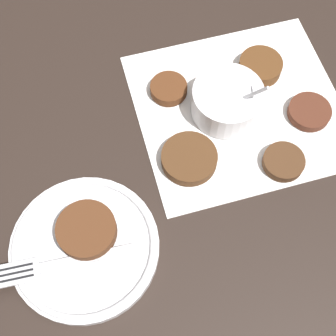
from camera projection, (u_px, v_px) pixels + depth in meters
ground_plane at (257, 124)px, 0.70m from camera, size 4.00×4.00×0.00m
napkin at (240, 108)px, 0.71m from camera, size 0.35×0.33×0.00m
sauce_bowl at (227, 102)px, 0.68m from camera, size 0.11×0.10×0.09m
fritter_0 at (169, 89)px, 0.71m from camera, size 0.06×0.06×0.02m
fritter_1 at (260, 66)px, 0.72m from camera, size 0.07×0.07×0.02m
fritter_2 at (309, 112)px, 0.69m from camera, size 0.06×0.06×0.01m
fritter_3 at (189, 159)px, 0.66m from camera, size 0.08×0.08×0.02m
fritter_4 at (284, 162)px, 0.66m from camera, size 0.06×0.06×0.01m
serving_plate at (85, 247)px, 0.61m from camera, size 0.19×0.19×0.02m
fritter_on_plate at (87, 230)px, 0.59m from camera, size 0.08×0.08×0.02m
fork at (41, 268)px, 0.58m from camera, size 0.20×0.05×0.00m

